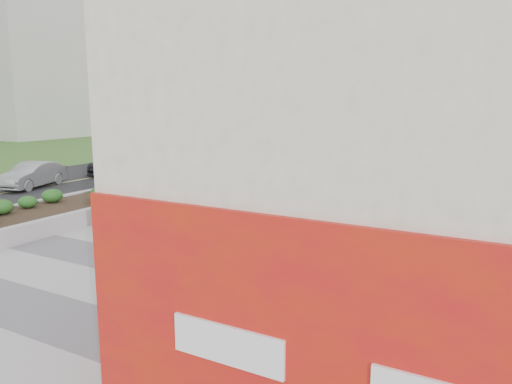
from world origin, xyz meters
TOP-DOWN VIEW (x-y plane):
  - ground at (0.00, 0.00)m, footprint 160.00×160.00m
  - walkway at (0.00, 3.00)m, footprint 8.00×36.00m
  - building at (6.98, 8.98)m, footprint 6.04×24.08m
  - planter at (-5.50, 7.00)m, footprint 3.00×18.00m
  - street at (-12.00, 7.00)m, footprint 10.00×40.00m
  - traffic_signal_near at (-7.23, 17.50)m, footprint 0.33×0.28m
  - traffic_signal_far at (-16.43, 17.00)m, footprint 0.33×0.28m
  - distant_bldg_west_a at (-45.00, 30.00)m, footprint 18.00×12.00m
  - distant_bldg_north_l at (-5.00, 55.00)m, footprint 16.00×12.00m
  - manhole_cover at (0.50, 3.00)m, footprint 0.44×0.44m
  - skateboarder at (0.74, 6.36)m, footprint 0.50×0.73m
  - car_silver at (-12.08, 7.87)m, footprint 2.18×3.88m
  - car_dark at (-12.09, 13.55)m, footprint 3.05×4.95m

SIDE VIEW (x-z plane):
  - ground at x=0.00m, z-range 0.00..0.00m
  - street at x=-12.00m, z-range 0.00..0.00m
  - manhole_cover at x=0.50m, z-range 0.00..0.01m
  - walkway at x=0.00m, z-range 0.00..0.01m
  - planter at x=-5.50m, z-range -0.03..0.87m
  - car_silver at x=-12.08m, z-range 0.00..1.21m
  - car_dark at x=-12.09m, z-range 0.00..1.34m
  - skateboarder at x=0.74m, z-range 0.01..1.48m
  - traffic_signal_near at x=-7.23m, z-range 0.66..4.86m
  - traffic_signal_far at x=-16.43m, z-range 0.66..4.86m
  - building at x=6.98m, z-range -0.02..7.98m
  - distant_bldg_north_l at x=-5.00m, z-range 0.00..20.00m
  - distant_bldg_west_a at x=-45.00m, z-range 0.00..22.00m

